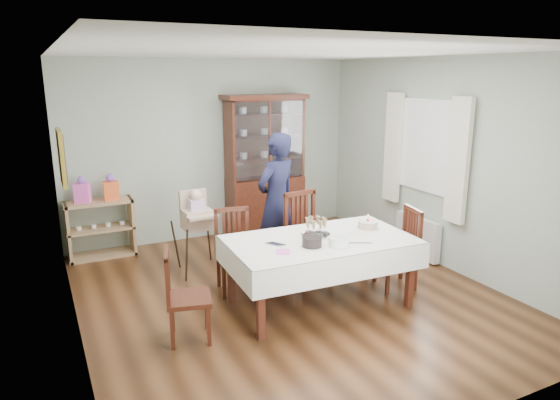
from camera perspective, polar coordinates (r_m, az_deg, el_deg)
floor at (r=5.88m, az=1.01°, el=-10.74°), size 5.00×5.00×0.00m
room_shell at (r=5.85m, az=-1.33°, el=6.60°), size 5.00×5.00×5.00m
dining_table at (r=5.52m, az=4.57°, el=-8.14°), size 2.06×1.25×0.76m
china_cabinet at (r=7.80m, az=-1.74°, el=4.23°), size 1.30×0.48×2.18m
sideboard at (r=7.34m, az=-19.80°, el=-3.10°), size 0.90×0.38×0.80m
picture_frame at (r=5.59m, az=-23.73°, el=4.46°), size 0.04×0.48×0.58m
window at (r=6.93m, az=16.46°, el=5.94°), size 0.04×1.02×1.22m
curtain_left at (r=6.47m, az=19.72°, el=4.23°), size 0.07×0.30×1.55m
curtain_right at (r=7.37m, az=12.80°, el=5.85°), size 0.07×0.30×1.55m
radiator at (r=7.17m, az=15.41°, el=-4.00°), size 0.10×0.80×0.55m
chair_far_left at (r=5.91m, az=-5.10°, el=-7.65°), size 0.50×0.50×0.96m
chair_far_right at (r=6.25m, az=3.24°, el=-6.06°), size 0.52×0.52×1.07m
chair_end_left at (r=4.95m, az=-10.50°, el=-12.59°), size 0.50×0.50×0.91m
chair_end_right at (r=6.17m, az=13.19°, el=-7.05°), size 0.51×0.51×0.95m
woman at (r=6.49m, az=-0.39°, el=-0.04°), size 0.75×0.63×1.76m
high_chair at (r=6.51m, az=-9.37°, el=-4.42°), size 0.49×0.49×1.08m
champagne_tray at (r=5.48m, az=4.12°, el=-3.46°), size 0.32×0.32×0.20m
birthday_cake at (r=5.78m, az=9.99°, el=-2.84°), size 0.26×0.26×0.18m
plate_stack_dark at (r=5.15m, az=3.67°, el=-4.78°), size 0.24×0.24×0.10m
plate_stack_white at (r=5.19m, az=6.72°, el=-4.74°), size 0.28×0.28×0.09m
napkin_stack at (r=4.98m, az=0.40°, el=-5.92°), size 0.17×0.17×0.02m
cutlery at (r=5.18m, az=-0.96°, el=-5.11°), size 0.20×0.22×0.01m
cake_knife at (r=5.29m, az=8.84°, el=-4.87°), size 0.28×0.16×0.01m
gift_bag_pink at (r=7.16m, az=-21.68°, el=0.97°), size 0.23×0.19×0.36m
gift_bag_orange at (r=7.20m, az=-18.76°, el=1.29°), size 0.20×0.15×0.36m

